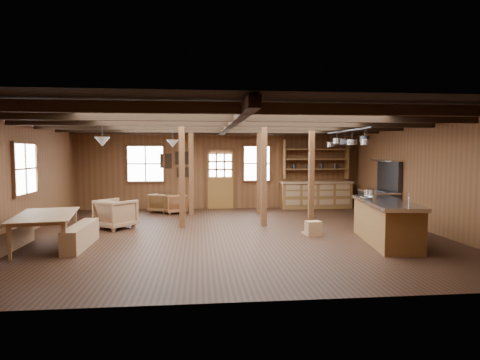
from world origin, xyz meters
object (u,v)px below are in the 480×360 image
Objects in this scene: commercial_range at (380,199)px; armchair_c at (116,214)px; armchair_b at (161,203)px; dining_table at (48,231)px; armchair_a at (175,204)px; kitchen_island at (386,222)px.

armchair_c is at bearing -174.30° from commercial_range.
armchair_b is 0.80× the size of armchair_c.
armchair_b is at bearing 162.98° from commercial_range.
dining_table is 2.27m from armchair_c.
armchair_c is (-1.39, -2.47, 0.07)m from armchair_a.
commercial_range is at bearing 144.38° from armchair_a.
armchair_c is (-0.91, -2.80, 0.08)m from armchair_b.
commercial_range is at bearing -133.95° from armchair_c.
dining_table reaches higher than armchair_b.
armchair_a is 0.81× the size of armchair_c.
armchair_a is at bearing 143.40° from kitchen_island.
commercial_range is 2.56× the size of armchair_a.
armchair_a is at bearing 169.45° from armchair_b.
commercial_range is at bearing -82.37° from dining_table.
armchair_a is 0.58m from armchair_b.
kitchen_island is 1.46× the size of commercial_range.
kitchen_island reaches higher than dining_table.
armchair_a is (-6.19, 1.71, -0.27)m from commercial_range.
armchair_b is 2.94m from armchair_c.
armchair_c is at bearing 40.46° from armchair_a.
armchair_c is at bearing 167.48° from kitchen_island.
kitchen_island is 3.79× the size of armchair_b.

